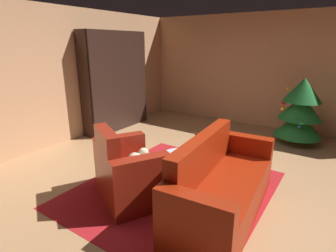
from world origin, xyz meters
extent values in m
plane|color=#AB7E54|center=(0.00, 0.00, 0.00)|extent=(7.93, 7.93, 0.00)
cube|color=tan|center=(0.00, 3.33, 1.25)|extent=(5.96, 0.06, 2.50)
cube|color=tan|center=(-2.95, 0.00, 1.25)|extent=(0.06, 6.72, 2.50)
cube|color=#A4191E|center=(-0.18, -0.25, 0.00)|extent=(2.26, 2.59, 0.01)
cube|color=black|center=(-2.57, 1.33, 1.05)|extent=(0.03, 1.67, 2.11)
cube|color=black|center=(-2.73, 2.16, 1.05)|extent=(0.35, 0.03, 2.11)
cube|color=black|center=(-2.73, 0.51, 1.05)|extent=(0.35, 0.03, 2.11)
cube|color=black|center=(-2.73, 1.33, 0.01)|extent=(0.32, 1.62, 0.03)
cube|color=black|center=(-2.73, 1.33, 0.36)|extent=(0.32, 1.62, 0.03)
cube|color=black|center=(-2.73, 1.33, 0.71)|extent=(0.32, 1.62, 0.02)
cube|color=black|center=(-2.73, 1.33, 1.05)|extent=(0.32, 1.62, 0.02)
cube|color=black|center=(-2.73, 1.33, 1.40)|extent=(0.32, 1.62, 0.02)
cube|color=black|center=(-2.73, 1.33, 1.75)|extent=(0.32, 1.62, 0.02)
cube|color=black|center=(-2.73, 1.33, 2.09)|extent=(0.32, 1.62, 0.03)
cube|color=black|center=(-2.86, 1.33, 0.65)|extent=(0.05, 0.89, 0.55)
cube|color=black|center=(-2.83, 1.33, 0.65)|extent=(0.03, 0.92, 0.58)
cube|color=#46361F|center=(-2.81, 2.10, 0.13)|extent=(0.16, 0.05, 0.21)
cube|color=#B43416|center=(-2.77, 2.05, 0.14)|extent=(0.24, 0.04, 0.24)
cube|color=orange|center=(-2.79, 2.00, 0.12)|extent=(0.21, 0.05, 0.19)
cube|color=#9A5BA2|center=(-2.80, 1.95, 0.14)|extent=(0.17, 0.03, 0.23)
cube|color=gold|center=(-2.80, 1.91, 0.16)|extent=(0.19, 0.04, 0.27)
cube|color=orange|center=(-2.77, 1.87, 0.15)|extent=(0.24, 0.03, 0.24)
cube|color=#288947|center=(-2.80, 1.83, 0.14)|extent=(0.18, 0.04, 0.22)
cube|color=purple|center=(-2.81, 1.79, 0.17)|extent=(0.16, 0.03, 0.29)
cube|color=#864991|center=(-2.79, 1.76, 0.16)|extent=(0.20, 0.03, 0.28)
cube|color=#417B4E|center=(-2.76, 2.11, 1.16)|extent=(0.25, 0.03, 0.19)
cube|color=#255180|center=(-2.80, 2.08, 1.16)|extent=(0.18, 0.03, 0.18)
cube|color=#7E3F91|center=(-2.79, 2.04, 1.17)|extent=(0.20, 0.04, 0.22)
cube|color=orange|center=(-2.81, 1.99, 1.19)|extent=(0.16, 0.04, 0.25)
cube|color=#254D84|center=(-2.79, 1.95, 1.18)|extent=(0.21, 0.03, 0.22)
cube|color=#1C7481|center=(-2.76, 1.91, 1.20)|extent=(0.26, 0.04, 0.28)
cube|color=orange|center=(-2.78, 1.86, 1.19)|extent=(0.23, 0.04, 0.25)
cube|color=red|center=(-2.78, 2.12, 1.51)|extent=(0.22, 0.04, 0.21)
cube|color=#2C7341|center=(-2.76, 2.07, 1.51)|extent=(0.25, 0.04, 0.21)
cube|color=#387B31|center=(-2.76, 2.03, 1.52)|extent=(0.25, 0.03, 0.22)
cube|color=teal|center=(-2.78, 1.99, 1.53)|extent=(0.23, 0.04, 0.25)
cube|color=#552422|center=(-2.77, 1.94, 1.51)|extent=(0.25, 0.04, 0.19)
cube|color=#11547E|center=(-2.78, 1.90, 1.54)|extent=(0.22, 0.05, 0.25)
cube|color=tan|center=(-2.77, 1.84, 1.50)|extent=(0.24, 0.04, 0.18)
cube|color=teal|center=(-2.77, 2.09, 1.85)|extent=(0.24, 0.05, 0.19)
cube|color=#317747|center=(-2.79, 2.04, 1.86)|extent=(0.20, 0.03, 0.20)
cube|color=#A5A4A1|center=(-2.79, 2.00, 1.90)|extent=(0.21, 0.05, 0.29)
cube|color=#248A4C|center=(-2.76, 1.95, 1.91)|extent=(0.25, 0.05, 0.30)
cube|color=navy|center=(-2.80, 1.90, 1.86)|extent=(0.19, 0.03, 0.20)
cube|color=tan|center=(-2.80, 1.86, 1.86)|extent=(0.18, 0.03, 0.20)
cube|color=navy|center=(-2.77, 1.82, 1.85)|extent=(0.24, 0.04, 0.18)
cube|color=#23478C|center=(-2.78, 1.77, 1.90)|extent=(0.23, 0.04, 0.28)
cube|color=maroon|center=(-0.54, -0.69, 0.20)|extent=(0.88, 0.89, 0.40)
cube|color=maroon|center=(-0.67, -0.92, 0.66)|extent=(0.62, 0.44, 0.51)
cube|color=maroon|center=(-0.19, -0.89, 0.34)|extent=(0.47, 0.67, 0.69)
cube|color=maroon|center=(-0.88, -0.50, 0.34)|extent=(0.47, 0.67, 0.69)
ellipsoid|color=#C4B994|center=(-0.47, -0.65, 0.49)|extent=(0.33, 0.29, 0.18)
sphere|color=#C4B994|center=(-0.46, -0.51, 0.55)|extent=(0.13, 0.13, 0.13)
cube|color=maroon|center=(0.57, -0.38, 0.21)|extent=(0.83, 1.57, 0.43)
cube|color=maroon|center=(0.29, -0.40, 0.66)|extent=(0.28, 1.53, 0.46)
cube|color=maroon|center=(0.63, -1.21, 0.34)|extent=(0.72, 0.22, 0.68)
cube|color=maroon|center=(0.50, 0.46, 0.34)|extent=(0.72, 0.22, 0.68)
cylinder|color=black|center=(0.10, -0.21, 0.23)|extent=(0.04, 0.04, 0.45)
cylinder|color=black|center=(-0.15, -0.04, 0.23)|extent=(0.04, 0.04, 0.45)
cylinder|color=black|center=(-0.15, -0.35, 0.23)|extent=(0.04, 0.04, 0.45)
cylinder|color=silver|center=(-0.07, -0.20, 0.46)|extent=(0.64, 0.64, 0.02)
cube|color=red|center=(-0.08, -0.15, 0.48)|extent=(0.17, 0.13, 0.02)
cube|color=#497550|center=(-0.08, -0.15, 0.50)|extent=(0.17, 0.11, 0.02)
cube|color=gray|center=(-0.08, -0.15, 0.52)|extent=(0.22, 0.14, 0.02)
cube|color=#A18C88|center=(-0.09, -0.16, 0.54)|extent=(0.17, 0.12, 0.02)
cylinder|color=#5E2B13|center=(0.02, -0.05, 0.58)|extent=(0.07, 0.07, 0.22)
cylinder|color=#5E2B13|center=(0.02, -0.05, 0.73)|extent=(0.03, 0.03, 0.08)
cylinder|color=brown|center=(0.85, 2.54, 0.07)|extent=(0.08, 0.08, 0.15)
cone|color=#1D6B2C|center=(0.85, 2.54, 0.37)|extent=(0.87, 0.87, 0.44)
cone|color=#1D6B2C|center=(0.85, 2.54, 0.70)|extent=(0.78, 0.78, 0.44)
cone|color=#1D6B2C|center=(0.85, 2.54, 1.04)|extent=(0.68, 0.68, 0.44)
sphere|color=yellow|center=(0.55, 2.43, 0.66)|extent=(0.07, 0.07, 0.07)
sphere|color=blue|center=(0.88, 2.81, 1.02)|extent=(0.06, 0.06, 0.06)
sphere|color=red|center=(0.55, 2.43, 0.76)|extent=(0.07, 0.07, 0.07)
sphere|color=yellow|center=(0.58, 2.59, 1.02)|extent=(0.07, 0.07, 0.07)
sphere|color=blue|center=(0.91, 2.19, 0.43)|extent=(0.05, 0.05, 0.05)
camera|label=1|loc=(1.52, -2.91, 1.86)|focal=28.71mm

